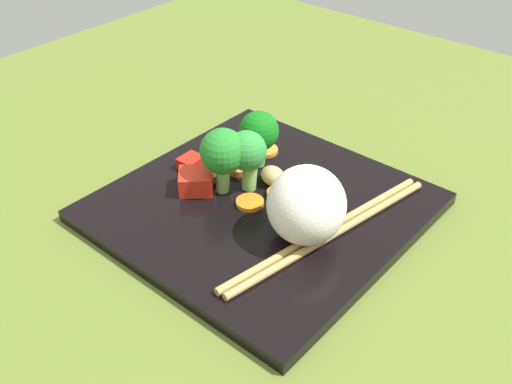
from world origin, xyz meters
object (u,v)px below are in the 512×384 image
at_px(square_plate, 261,207).
at_px(carrot_slice_0, 265,150).
at_px(broccoli_floret_0, 259,133).
at_px(rice_mound, 306,205).
at_px(chopstick_pair, 330,232).

xyz_separation_m(square_plate, carrot_slice_0, (0.08, 0.06, 0.01)).
relative_size(square_plate, broccoli_floret_0, 4.53).
distance_m(square_plate, rice_mound, 0.08).
xyz_separation_m(square_plate, chopstick_pair, (0.00, -0.08, 0.01)).
distance_m(carrot_slice_0, chopstick_pair, 0.16).
xyz_separation_m(rice_mound, chopstick_pair, (0.01, -0.02, -0.03)).
bearing_deg(carrot_slice_0, chopstick_pair, -118.32).
height_order(carrot_slice_0, chopstick_pair, chopstick_pair).
xyz_separation_m(broccoli_floret_0, chopstick_pair, (-0.05, -0.13, -0.03)).
distance_m(broccoli_floret_0, carrot_slice_0, 0.04).
bearing_deg(broccoli_floret_0, carrot_slice_0, 21.39).
distance_m(rice_mound, broccoli_floret_0, 0.13).
height_order(square_plate, rice_mound, rice_mound).
height_order(broccoli_floret_0, carrot_slice_0, broccoli_floret_0).
distance_m(broccoli_floret_0, chopstick_pair, 0.14).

